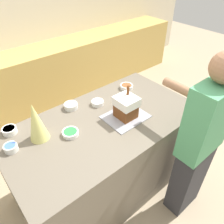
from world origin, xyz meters
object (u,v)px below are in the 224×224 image
baking_tray (126,117)px  candy_bowl_front_corner (71,106)px  candy_bowl_beside_tree (127,87)px  candy_bowl_near_tray_right (70,133)px  person (199,144)px  decorative_tree (36,122)px  gingerbread_house (126,107)px  candy_bowl_near_tray_left (98,103)px  candy_bowl_far_left (9,130)px  candy_bowl_center_rear (11,148)px

baking_tray → candy_bowl_front_corner: size_ratio=2.95×
candy_bowl_beside_tree → candy_bowl_near_tray_right: 0.89m
candy_bowl_beside_tree → person: bearing=-94.5°
candy_bowl_near_tray_right → person: 1.08m
decorative_tree → gingerbread_house: bearing=-19.3°
gingerbread_house → candy_bowl_near_tray_left: bearing=103.7°
baking_tray → gingerbread_house: gingerbread_house is taller
baking_tray → person: (0.27, -0.61, -0.06)m
candy_bowl_front_corner → person: 1.21m
candy_bowl_near_tray_left → candy_bowl_far_left: 0.83m
baking_tray → person: 0.67m
decorative_tree → candy_bowl_near_tray_right: size_ratio=2.47×
candy_bowl_center_rear → person: bearing=-35.6°
gingerbread_house → candy_bowl_near_tray_right: 0.54m
gingerbread_house → candy_bowl_center_rear: bearing=164.4°
candy_bowl_near_tray_left → person: (0.35, -0.94, -0.08)m
baking_tray → candy_bowl_far_left: bearing=152.1°
candy_bowl_far_left → person: size_ratio=0.07×
candy_bowl_near_tray_left → gingerbread_house: bearing=-76.3°
candy_bowl_front_corner → candy_bowl_near_tray_right: 0.38m
candy_bowl_center_rear → candy_bowl_front_corner: (0.64, 0.17, -0.00)m
decorative_tree → candy_bowl_front_corner: size_ratio=2.63×
decorative_tree → candy_bowl_near_tray_left: (0.65, 0.07, -0.15)m
decorative_tree → candy_bowl_beside_tree: 1.09m
baking_tray → candy_bowl_far_left: 1.01m
baking_tray → candy_bowl_near_tray_left: (-0.08, 0.32, 0.02)m
decorative_tree → candy_bowl_near_tray_right: decorative_tree is taller
candy_bowl_near_tray_left → candy_bowl_far_left: bearing=169.7°
baking_tray → candy_bowl_front_corner: (-0.31, 0.44, 0.02)m
candy_bowl_center_rear → candy_bowl_near_tray_right: size_ratio=0.76×
candy_bowl_center_rear → candy_bowl_front_corner: bearing=15.1°
candy_bowl_center_rear → candy_bowl_near_tray_right: candy_bowl_center_rear is taller
candy_bowl_near_tray_left → candy_bowl_near_tray_right: 0.48m
candy_bowl_center_rear → candy_bowl_far_left: bearing=72.9°
candy_bowl_front_corner → person: (0.58, -1.05, -0.08)m
candy_bowl_front_corner → candy_bowl_near_tray_right: bearing=-122.4°
baking_tray → candy_bowl_near_tray_right: size_ratio=2.77×
baking_tray → candy_bowl_front_corner: 0.54m
person → candy_bowl_beside_tree: bearing=85.5°
gingerbread_house → candy_bowl_far_left: 1.01m
candy_bowl_front_corner → candy_bowl_near_tray_right: candy_bowl_front_corner is taller
candy_bowl_beside_tree → candy_bowl_center_rear: (-1.30, -0.09, 0.01)m
candy_bowl_far_left → candy_bowl_front_corner: size_ratio=0.92×
candy_bowl_beside_tree → candy_bowl_near_tray_left: bearing=-175.0°
candy_bowl_near_tray_right → candy_bowl_far_left: bearing=137.5°
candy_bowl_center_rear → candy_bowl_near_tray_left: bearing=3.7°
candy_bowl_far_left → candy_bowl_center_rear: size_ratio=1.14×
baking_tray → decorative_tree: 0.78m
decorative_tree → person: 1.34m
baking_tray → candy_bowl_near_tray_right: (-0.51, 0.12, 0.02)m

